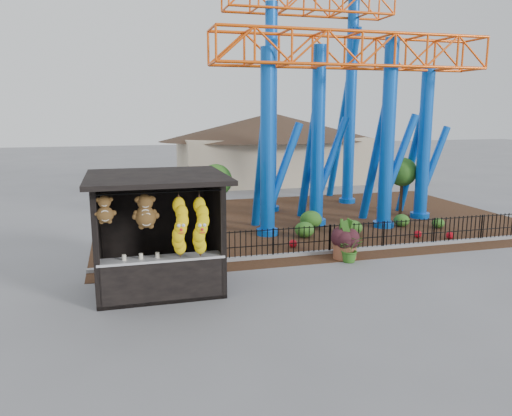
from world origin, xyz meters
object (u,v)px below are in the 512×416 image
object	(u,v)px
roller_coaster	(335,70)
terracotta_planter	(345,250)
potted_plant	(350,249)
prize_booth	(159,235)

from	to	relation	value
roller_coaster	terracotta_planter	world-z (taller)	roller_coaster
terracotta_planter	potted_plant	size ratio (longest dim) A/B	0.88
roller_coaster	potted_plant	bearing A→B (deg)	-108.43
roller_coaster	potted_plant	size ratio (longest dim) A/B	12.86
prize_booth	roller_coaster	distance (m)	11.99
roller_coaster	potted_plant	world-z (taller)	roller_coaster
terracotta_planter	potted_plant	distance (m)	0.40
prize_booth	terracotta_planter	bearing A→B (deg)	13.39
prize_booth	potted_plant	xyz separation A→B (m)	(6.03, 1.06, -1.10)
prize_booth	roller_coaster	xyz separation A→B (m)	(8.12, 7.33, 4.92)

